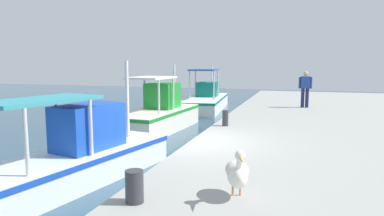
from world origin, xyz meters
TOP-DOWN VIEW (x-y plane):
  - fishing_boat_second at (-2.00, 2.40)m, footprint 6.42×2.89m
  - fishing_boat_third at (4.94, 3.07)m, footprint 5.24×2.38m
  - fishing_boat_fourth at (12.00, 2.76)m, footprint 6.67×2.68m
  - pelican at (-3.56, -1.89)m, footprint 0.97×0.52m
  - fisherman_standing at (8.36, -3.06)m, footprint 0.27×0.62m
  - mooring_bollard_second at (-4.25, -0.45)m, footprint 0.28×0.28m
  - mooring_bollard_third at (2.47, -0.45)m, footprint 0.20×0.20m

SIDE VIEW (x-z plane):
  - fishing_boat_fourth at x=12.00m, z-range -0.79..1.99m
  - fishing_boat_second at x=-2.00m, z-range -0.87..2.10m
  - fishing_boat_third at x=4.94m, z-range -0.73..2.09m
  - mooring_bollard_second at x=-4.25m, z-range 0.80..1.30m
  - mooring_bollard_third at x=2.47m, z-range 0.80..1.33m
  - pelican at x=-3.56m, z-range 0.79..1.61m
  - fisherman_standing at x=8.36m, z-range 0.89..2.61m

